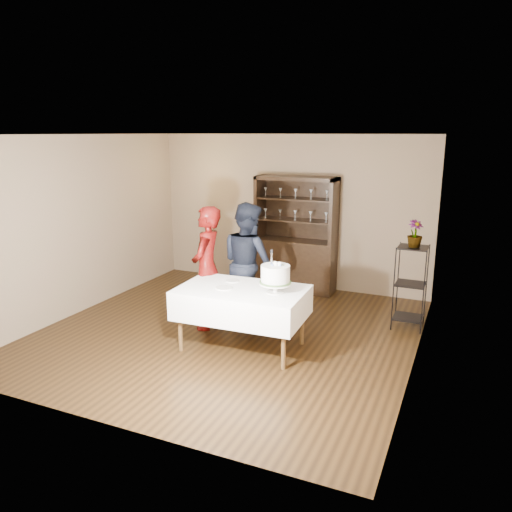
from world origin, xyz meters
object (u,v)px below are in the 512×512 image
object	(u,v)px
cake	(275,276)
cake_table	(242,303)
china_hutch	(295,253)
man	(248,263)
potted_plant	(415,234)
woman	(207,268)
plant_etagere	(410,284)

from	to	relation	value
cake	cake_table	bearing A→B (deg)	-178.25
china_hutch	cake	bearing A→B (deg)	-76.12
man	potted_plant	bearing A→B (deg)	-132.40
cake_table	china_hutch	bearing A→B (deg)	94.28
woman	cake	size ratio (longest dim) A/B	3.18
china_hutch	potted_plant	world-z (taller)	china_hutch
plant_etagere	china_hutch	bearing A→B (deg)	153.17
china_hutch	woman	bearing A→B (deg)	-104.49
china_hutch	potted_plant	bearing A→B (deg)	-27.05
plant_etagere	cake	xyz separation A→B (m)	(-1.43, -1.57, 0.37)
woman	cake	xyz separation A→B (m)	(1.21, -0.45, 0.15)
cake_table	cake	bearing A→B (deg)	1.75
potted_plant	china_hutch	bearing A→B (deg)	152.95
cake_table	cake	distance (m)	0.61
man	woman	bearing A→B (deg)	77.03
cake	plant_etagere	bearing A→B (deg)	47.53
cake	man	bearing A→B (deg)	130.94
plant_etagere	man	size ratio (longest dim) A/B	0.68
plant_etagere	potted_plant	xyz separation A→B (m)	(0.01, -0.01, 0.72)
woman	cake	distance (m)	1.30
potted_plant	cake	bearing A→B (deg)	-132.93
man	cake	bearing A→B (deg)	162.03
china_hutch	man	bearing A→B (deg)	-94.25
plant_etagere	cake	bearing A→B (deg)	-132.47
cake	potted_plant	distance (m)	2.15
man	potted_plant	size ratio (longest dim) A/B	4.73
woman	cake	world-z (taller)	woman
woman	plant_etagere	bearing A→B (deg)	102.93
woman	potted_plant	world-z (taller)	woman
woman	potted_plant	size ratio (longest dim) A/B	4.66
china_hutch	man	xyz separation A→B (m)	(-0.13, -1.72, 0.22)
woman	man	distance (m)	0.62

